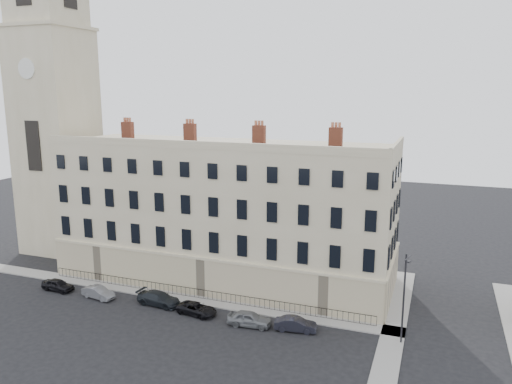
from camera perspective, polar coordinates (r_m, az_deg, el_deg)
ground at (r=44.81m, az=-2.66°, el=-15.79°), size 160.00×160.00×0.00m
terrace at (r=54.72m, az=-3.59°, el=-2.26°), size 36.22×12.22×17.00m
church_tower at (r=68.17m, az=-22.02°, el=9.16°), size 8.00×8.13×44.00m
pavement_terrace at (r=53.01m, az=-10.68°, el=-11.40°), size 48.00×2.00×0.12m
pavement_east_return at (r=49.13m, az=15.76°, el=-13.58°), size 2.00×24.00×0.12m
railings at (r=51.32m, az=-6.55°, el=-11.47°), size 35.00×0.04×0.96m
car_a at (r=56.86m, az=-21.71°, el=-9.84°), size 3.66×1.64×1.22m
car_b at (r=53.58m, az=-17.57°, el=-10.89°), size 3.74×1.77×1.18m
car_c at (r=50.56m, az=-11.04°, el=-11.86°), size 4.61×2.16×1.30m
car_d at (r=48.13m, az=-6.77°, el=-13.12°), size 4.11×2.32×1.08m
car_e at (r=45.67m, az=-0.75°, el=-14.28°), size 4.07×1.95×1.34m
car_f at (r=44.99m, az=4.56°, el=-14.83°), size 3.82×1.81×1.21m
streetlamp at (r=42.90m, az=16.57°, el=-11.24°), size 0.52×1.66×7.77m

